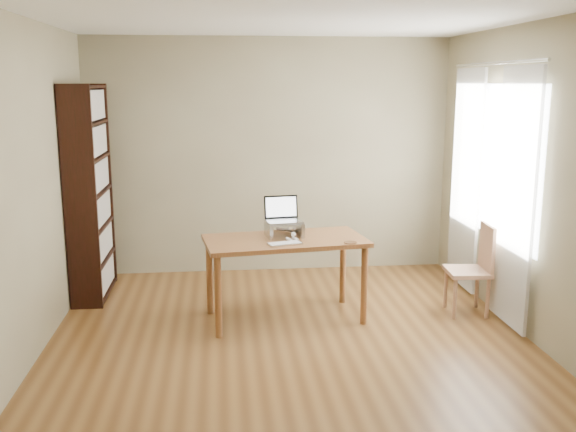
# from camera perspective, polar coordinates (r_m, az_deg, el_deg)

# --- Properties ---
(room) EXTENTS (4.04, 4.54, 2.64)m
(room) POSITION_cam_1_polar(r_m,az_deg,el_deg) (4.96, 0.71, 2.39)
(room) COLOR #583617
(room) RESTS_ON ground
(bookshelf) EXTENTS (0.30, 0.90, 2.10)m
(bookshelf) POSITION_cam_1_polar(r_m,az_deg,el_deg) (6.61, -17.20, 2.02)
(bookshelf) COLOR black
(bookshelf) RESTS_ON ground
(curtains) EXTENTS (0.03, 1.90, 2.25)m
(curtains) POSITION_cam_1_polar(r_m,az_deg,el_deg) (6.23, 17.37, 2.57)
(curtains) COLOR silver
(curtains) RESTS_ON ground
(desk) EXTENTS (1.50, 0.89, 0.75)m
(desk) POSITION_cam_1_polar(r_m,az_deg,el_deg) (5.72, -0.26, -2.96)
(desk) COLOR brown
(desk) RESTS_ON ground
(laptop_stand) EXTENTS (0.32, 0.25, 0.13)m
(laptop_stand) POSITION_cam_1_polar(r_m,az_deg,el_deg) (5.76, -0.34, -1.03)
(laptop_stand) COLOR silver
(laptop_stand) RESTS_ON desk
(laptop) EXTENTS (0.34, 0.30, 0.22)m
(laptop) POSITION_cam_1_polar(r_m,az_deg,el_deg) (5.79, -0.40, 0.11)
(laptop) COLOR silver
(laptop) RESTS_ON laptop_stand
(keyboard) EXTENTS (0.31, 0.20, 0.02)m
(keyboard) POSITION_cam_1_polar(r_m,az_deg,el_deg) (5.48, -0.29, -2.47)
(keyboard) COLOR silver
(keyboard) RESTS_ON desk
(coaster) EXTENTS (0.11, 0.11, 0.01)m
(coaster) POSITION_cam_1_polar(r_m,az_deg,el_deg) (5.58, 5.57, -2.35)
(coaster) COLOR brown
(coaster) RESTS_ON desk
(cat) EXTENTS (0.23, 0.47, 0.14)m
(cat) POSITION_cam_1_polar(r_m,az_deg,el_deg) (5.80, -0.32, -1.20)
(cat) COLOR #433A34
(cat) RESTS_ON desk
(chair) EXTENTS (0.40, 0.40, 0.84)m
(chair) POSITION_cam_1_polar(r_m,az_deg,el_deg) (6.17, 16.25, -4.30)
(chair) COLOR #AC795D
(chair) RESTS_ON ground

